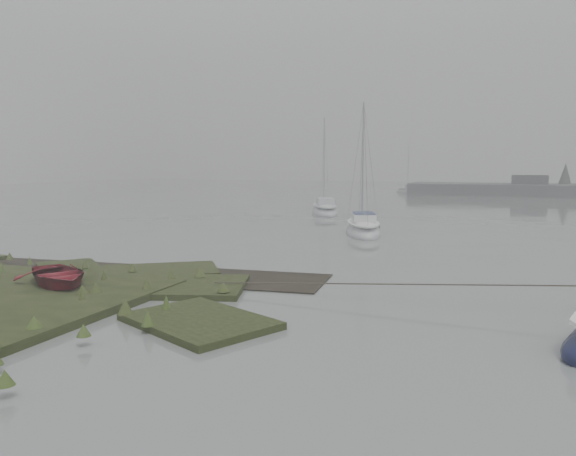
{
  "coord_description": "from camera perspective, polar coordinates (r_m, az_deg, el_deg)",
  "views": [
    {
      "loc": [
        7.24,
        -12.03,
        3.87
      ],
      "look_at": [
        0.77,
        4.74,
        1.8
      ],
      "focal_mm": 35.0,
      "sensor_mm": 36.0,
      "label": 1
    }
  ],
  "objects": [
    {
      "name": "sailboat_far_a",
      "position": [
        43.21,
        3.75,
        1.75
      ],
      "size": [
        3.99,
        5.93,
        7.99
      ],
      "rotation": [
        0.0,
        0.0,
        0.42
      ],
      "color": "silver",
      "rests_on": "ground"
    },
    {
      "name": "ground",
      "position": [
        42.82,
        11.27,
        1.26
      ],
      "size": [
        160.0,
        160.0,
        0.0
      ],
      "primitive_type": "plane",
      "color": "slate",
      "rests_on": "ground"
    },
    {
      "name": "dinghy",
      "position": [
        18.34,
        -22.34,
        -4.42
      ],
      "size": [
        3.69,
        3.42,
        0.62
      ],
      "primitive_type": "imported",
      "rotation": [
        0.0,
        0.0,
        1.01
      ],
      "color": "maroon",
      "rests_on": "marsh_bank"
    },
    {
      "name": "sailboat_white",
      "position": [
        31.12,
        7.64,
        -0.18
      ],
      "size": [
        3.49,
        5.81,
        7.79
      ],
      "rotation": [
        0.0,
        0.0,
        0.33
      ],
      "color": "silver",
      "rests_on": "ground"
    },
    {
      "name": "sailboat_far_c",
      "position": [
        76.22,
        12.42,
        3.67
      ],
      "size": [
        5.15,
        4.18,
        7.15
      ],
      "rotation": [
        0.0,
        0.0,
        0.99
      ],
      "color": "#A2A8AB",
      "rests_on": "ground"
    }
  ]
}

